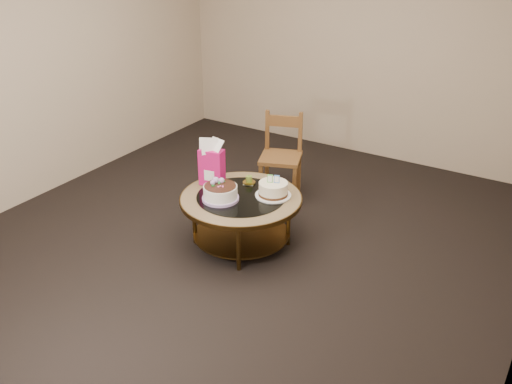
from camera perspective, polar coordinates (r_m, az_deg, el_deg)
The scene contains 8 objects.
ground at distance 4.94m, azimuth -1.45°, elevation -5.15°, with size 5.00×5.00×0.00m, color black.
room_walls at distance 4.34m, azimuth -1.68°, elevation 12.48°, with size 4.52×5.02×2.61m.
coffee_table at distance 4.76m, azimuth -1.50°, elevation -1.26°, with size 1.02×1.02×0.46m.
decorated_cake at distance 4.65m, azimuth -3.59°, elevation -0.12°, with size 0.30×0.30×0.18m.
cream_cake at distance 4.70m, azimuth 1.73°, elevation 0.26°, with size 0.30×0.30×0.19m.
gift_bag at distance 4.86m, azimuth -4.46°, elevation 2.97°, with size 0.22×0.18×0.41m.
pillar_candle at distance 4.92m, azimuth -0.70°, elevation 1.12°, with size 0.11×0.11×0.08m.
dining_chair at distance 5.61m, azimuth 2.54°, elevation 3.67°, with size 0.50×0.50×0.83m.
Camera 1 is at (2.33, -3.52, 2.58)m, focal length 40.00 mm.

